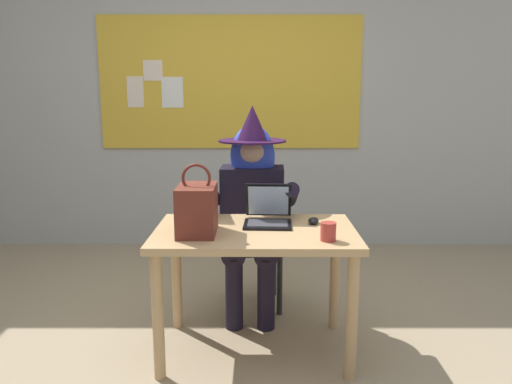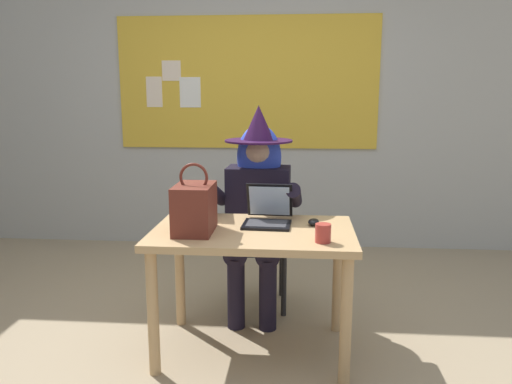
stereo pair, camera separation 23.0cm
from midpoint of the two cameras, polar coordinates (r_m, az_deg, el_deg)
The scene contains 9 objects.
ground_plane at distance 3.06m, azimuth -6.67°, elevation -17.44°, with size 24.00×24.00×0.00m, color tan.
wall_back_bulletin at distance 4.79m, azimuth -4.04°, elevation 11.49°, with size 6.56×2.28×2.96m.
desk_main at distance 2.81m, azimuth -2.18°, elevation -6.35°, with size 1.11×0.72×0.72m.
chair_at_desk at distance 3.53m, azimuth -2.10°, elevation -4.52°, with size 0.45×0.45×0.90m.
person_costumed at distance 3.35m, azimuth -2.15°, elevation -0.53°, with size 0.60×0.70×1.38m.
laptop at distance 2.90m, azimuth -0.65°, elevation -2.60°, with size 0.28×0.32×0.22m.
computer_mouse at distance 2.91m, azimuth 4.53°, elevation -3.28°, with size 0.06×0.10×0.03m, color black.
handbag at distance 2.71m, azimuth -8.85°, elevation -1.91°, with size 0.20×0.30×0.38m.
coffee_mug at distance 2.57m, azimuth 5.91°, elevation -4.51°, with size 0.08×0.08×0.10m, color #B23833.
Camera 1 is at (0.24, -2.67, 1.46)m, focal length 35.36 mm.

